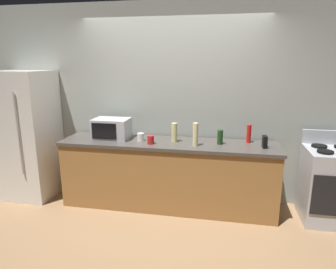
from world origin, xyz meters
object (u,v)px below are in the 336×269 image
(cordless_phone, at_px, (265,142))
(refrigerator, at_px, (28,135))
(microwave, at_px, (112,129))
(mug_white, at_px, (141,137))
(bottle_hot_sauce, at_px, (249,134))
(bottle_wine, at_px, (220,137))
(bottle_hand_soap, at_px, (195,135))
(mug_red, at_px, (151,140))
(stove_range, at_px, (329,185))
(bottle_vinegar, at_px, (174,133))

(cordless_phone, bearing_deg, refrigerator, 176.60)
(microwave, distance_m, mug_white, 0.44)
(bottle_hot_sauce, relative_size, bottle_wine, 1.27)
(bottle_hot_sauce, xyz_separation_m, bottle_hand_soap, (-0.66, -0.28, 0.03))
(mug_red, bearing_deg, stove_range, 3.48)
(microwave, xyz_separation_m, bottle_vinegar, (0.87, -0.03, -0.01))
(bottle_wine, height_order, mug_white, bottle_wine)
(microwave, height_order, bottle_hand_soap, bottle_hand_soap)
(refrigerator, xyz_separation_m, bottle_hand_soap, (2.42, -0.12, 0.14))
(bottle_vinegar, relative_size, bottle_wine, 1.36)
(refrigerator, height_order, microwave, refrigerator)
(bottle_hand_soap, bearing_deg, bottle_hot_sauce, 23.22)
(cordless_phone, height_order, bottle_hot_sauce, bottle_hot_sauce)
(microwave, xyz_separation_m, mug_red, (0.59, -0.18, -0.08))
(bottle_hot_sauce, xyz_separation_m, mug_red, (-1.23, -0.30, -0.06))
(refrigerator, relative_size, microwave, 3.75)
(refrigerator, bearing_deg, cordless_phone, -0.67)
(refrigerator, bearing_deg, mug_red, -4.13)
(mug_white, relative_size, mug_red, 0.95)
(bottle_hand_soap, height_order, mug_white, bottle_hand_soap)
(bottle_hand_soap, distance_m, mug_red, 0.57)
(microwave, height_order, bottle_wine, microwave)
(stove_range, bearing_deg, mug_white, -179.58)
(bottle_hand_soap, xyz_separation_m, mug_white, (-0.73, 0.10, -0.09))
(bottle_hand_soap, bearing_deg, refrigerator, 177.25)
(stove_range, distance_m, microwave, 2.85)
(bottle_hand_soap, xyz_separation_m, bottle_vinegar, (-0.29, 0.13, -0.02))
(microwave, height_order, bottle_vinegar, microwave)
(bottle_hot_sauce, bearing_deg, bottle_hand_soap, -156.78)
(refrigerator, height_order, bottle_hot_sauce, refrigerator)
(bottle_hand_soap, distance_m, bottle_wine, 0.33)
(microwave, distance_m, cordless_phone, 2.00)
(refrigerator, relative_size, stove_range, 1.67)
(cordless_phone, distance_m, bottle_wine, 0.54)
(microwave, bearing_deg, bottle_vinegar, -1.96)
(bottle_vinegar, bearing_deg, mug_red, -151.34)
(bottle_wine, height_order, mug_red, bottle_wine)
(microwave, distance_m, bottle_hand_soap, 1.17)
(cordless_phone, height_order, bottle_vinegar, bottle_vinegar)
(refrigerator, relative_size, bottle_vinegar, 7.18)
(bottle_vinegar, distance_m, mug_white, 0.45)
(bottle_hot_sauce, relative_size, bottle_hand_soap, 0.81)
(microwave, distance_m, bottle_vinegar, 0.87)
(stove_range, bearing_deg, microwave, 179.01)
(bottle_hot_sauce, bearing_deg, cordless_phone, -49.54)
(refrigerator, height_order, bottle_vinegar, refrigerator)
(cordless_phone, bearing_deg, mug_white, 176.52)
(microwave, xyz_separation_m, mug_white, (0.43, -0.07, -0.08))
(bottle_hot_sauce, distance_m, bottle_wine, 0.39)
(microwave, height_order, cordless_phone, microwave)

